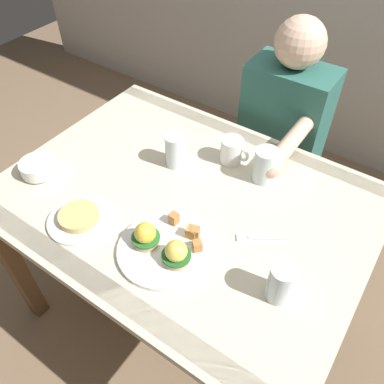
{
  "coord_description": "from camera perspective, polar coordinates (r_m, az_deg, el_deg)",
  "views": [
    {
      "loc": [
        0.53,
        -0.72,
        1.68
      ],
      "look_at": [
        0.03,
        0.0,
        0.78
      ],
      "focal_mm": 36.51,
      "sensor_mm": 36.0,
      "label": 1
    }
  ],
  "objects": [
    {
      "name": "side_plate",
      "position": [
        1.26,
        -16.1,
        -3.71
      ],
      "size": [
        0.2,
        0.2,
        0.04
      ],
      "color": "white",
      "rests_on": "dining_table"
    },
    {
      "name": "water_glass_far",
      "position": [
        1.06,
        12.76,
        -13.03
      ],
      "size": [
        0.07,
        0.07,
        0.12
      ],
      "color": "silver",
      "rests_on": "dining_table"
    },
    {
      "name": "water_glass_near",
      "position": [
        1.34,
        10.58,
        3.59
      ],
      "size": [
        0.08,
        0.08,
        0.12
      ],
      "color": "silver",
      "rests_on": "dining_table"
    },
    {
      "name": "fruit_bowl",
      "position": [
        1.45,
        -21.56,
        3.33
      ],
      "size": [
        0.12,
        0.12,
        0.05
      ],
      "color": "white",
      "rests_on": "dining_table"
    },
    {
      "name": "dining_table",
      "position": [
        1.37,
        -1.05,
        -3.75
      ],
      "size": [
        1.2,
        0.9,
        0.74
      ],
      "color": "beige",
      "rests_on": "ground_plane"
    },
    {
      "name": "coffee_mug",
      "position": [
        1.4,
        5.88,
        6.11
      ],
      "size": [
        0.11,
        0.08,
        0.09
      ],
      "color": "white",
      "rests_on": "dining_table"
    },
    {
      "name": "water_glass_extra",
      "position": [
        1.37,
        -2.46,
        5.89
      ],
      "size": [
        0.07,
        0.07,
        0.12
      ],
      "color": "silver",
      "rests_on": "dining_table"
    },
    {
      "name": "eggs_benedict_plate",
      "position": [
        1.14,
        -4.16,
        -7.91
      ],
      "size": [
        0.27,
        0.27,
        0.09
      ],
      "color": "white",
      "rests_on": "dining_table"
    },
    {
      "name": "ground_plane",
      "position": [
        1.9,
        -0.79,
        -16.26
      ],
      "size": [
        6.0,
        6.0,
        0.0
      ],
      "primitive_type": "plane",
      "color": "#7F664C"
    },
    {
      "name": "fork",
      "position": [
        1.2,
        9.69,
        -6.55
      ],
      "size": [
        0.14,
        0.1,
        0.0
      ],
      "color": "silver",
      "rests_on": "dining_table"
    },
    {
      "name": "diner_person",
      "position": [
        1.73,
        12.71,
        8.17
      ],
      "size": [
        0.34,
        0.54,
        1.14
      ],
      "color": "#33333D",
      "rests_on": "ground_plane"
    }
  ]
}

